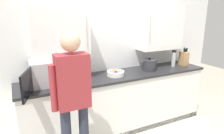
{
  "coord_description": "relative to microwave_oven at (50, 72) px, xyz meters",
  "views": [
    {
      "loc": [
        -1.45,
        -1.76,
        1.9
      ],
      "look_at": [
        -0.15,
        0.88,
        1.1
      ],
      "focal_mm": 32.66,
      "sensor_mm": 36.0,
      "label": 1
    }
  ],
  "objects": [
    {
      "name": "back_wall_tiled",
      "position": [
        1.04,
        0.27,
        0.35
      ],
      "size": [
        4.33,
        0.44,
        2.83
      ],
      "color": "white",
      "rests_on": "ground_plane"
    },
    {
      "name": "counter_unit",
      "position": [
        1.04,
        -0.03,
        -0.64
      ],
      "size": [
        3.05,
        0.61,
        0.95
      ],
      "color": "white",
      "rests_on": "ground_plane"
    },
    {
      "name": "microwave_oven",
      "position": [
        0.0,
        0.0,
        0.0
      ],
      "size": [
        0.71,
        0.78,
        0.33
      ],
      "color": "#B7BABF",
      "rests_on": "counter_unit"
    },
    {
      "name": "fruit_bowl",
      "position": [
        0.96,
        -0.06,
        -0.12
      ],
      "size": [
        0.27,
        0.27,
        0.1
      ],
      "color": "white",
      "rests_on": "counter_unit"
    },
    {
      "name": "stock_pot",
      "position": [
        1.6,
        -0.05,
        -0.07
      ],
      "size": [
        0.33,
        0.24,
        0.21
      ],
      "color": "#2D2D33",
      "rests_on": "counter_unit"
    },
    {
      "name": "knife_block",
      "position": [
        2.37,
        -0.04,
        -0.04
      ],
      "size": [
        0.11,
        0.15,
        0.34
      ],
      "color": "tan",
      "rests_on": "counter_unit"
    },
    {
      "name": "thermos_flask",
      "position": [
        2.14,
        -0.03,
        -0.02
      ],
      "size": [
        0.07,
        0.07,
        0.29
      ],
      "color": "#B7BABF",
      "rests_on": "counter_unit"
    },
    {
      "name": "person_figure",
      "position": [
        0.1,
        -0.74,
        -0.08
      ],
      "size": [
        0.44,
        0.56,
        1.71
      ],
      "color": "#282D3D",
      "rests_on": "ground_plane"
    }
  ]
}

